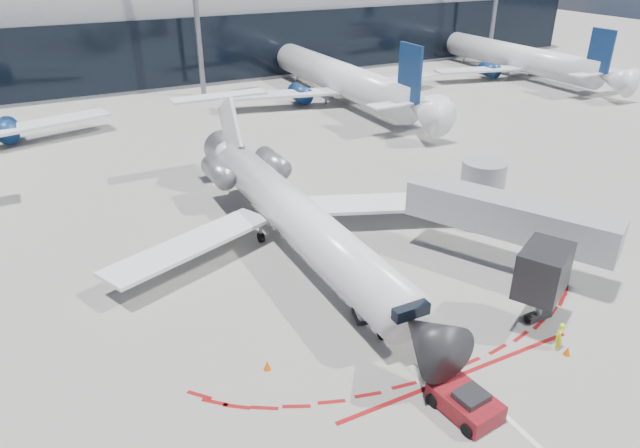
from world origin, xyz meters
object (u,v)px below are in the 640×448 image
regional_jet (291,211)px  uld_container (370,305)px  pushback_tug (465,402)px  ramp_worker (559,337)px

regional_jet → uld_container: size_ratio=15.16×
pushback_tug → uld_container: bearing=83.8°
regional_jet → uld_container: regional_jet is taller
regional_jet → ramp_worker: size_ratio=19.61×
pushback_tug → ramp_worker: ramp_worker is taller
regional_jet → uld_container: bearing=-87.4°
ramp_worker → uld_container: 9.90m
pushback_tug → uld_container: size_ratio=2.40×
regional_jet → ramp_worker: (7.61, -16.40, -1.85)m
pushback_tug → ramp_worker: size_ratio=3.10×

